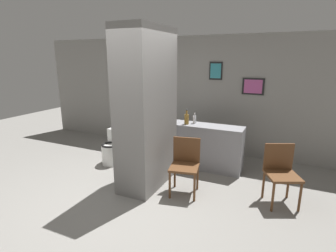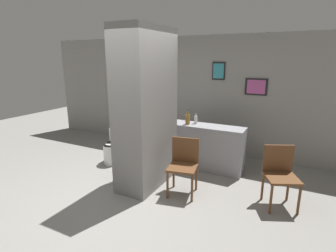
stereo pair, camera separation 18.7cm
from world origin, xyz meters
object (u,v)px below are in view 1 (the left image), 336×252
bottle_tall (187,119)px  chair_by_doorway (281,171)px  toilet (112,149)px  bicycle (145,143)px  chair_near_pillar (185,163)px

bottle_tall → chair_by_doorway: bearing=-21.6°
toilet → bicycle: size_ratio=0.41×
chair_near_pillar → bottle_tall: bearing=98.5°
toilet → bottle_tall: 1.67m
chair_by_doorway → toilet: bearing=152.1°
chair_near_pillar → bicycle: (-1.32, 1.04, -0.17)m
chair_near_pillar → bottle_tall: (-0.36, 1.00, 0.48)m
chair_by_doorway → bottle_tall: size_ratio=2.95×
chair_by_doorway → bicycle: 2.82m
toilet → bicycle: 0.73m
bicycle → bottle_tall: bearing=-2.7°
chair_near_pillar → bottle_tall: bottle_tall is taller
chair_by_doorway → bottle_tall: bottle_tall is taller
chair_by_doorway → chair_near_pillar: bearing=167.7°
toilet → bottle_tall: bottle_tall is taller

